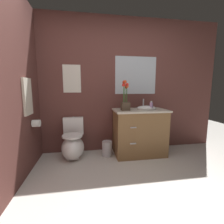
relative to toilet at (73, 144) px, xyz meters
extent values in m
plane|color=beige|center=(0.69, -1.46, -0.24)|extent=(8.46, 8.46, 0.00)
cube|color=brown|center=(0.89, 0.30, 1.01)|extent=(3.95, 0.05, 2.50)
ellipsoid|color=white|center=(0.00, -0.05, -0.04)|extent=(0.38, 0.48, 0.40)
cube|color=white|center=(0.00, 0.00, -0.15)|extent=(0.22, 0.26, 0.18)
cube|color=white|center=(0.00, 0.24, 0.28)|extent=(0.36, 0.13, 0.32)
cylinder|color=white|center=(0.00, -0.07, 0.17)|extent=(0.34, 0.34, 0.03)
cylinder|color=#B7B7BC|center=(0.00, 0.24, 0.44)|extent=(0.04, 0.04, 0.02)
cube|color=brown|center=(1.19, -0.03, 0.16)|extent=(0.90, 0.52, 0.80)
cube|color=beige|center=(1.19, -0.03, 0.57)|extent=(0.94, 0.56, 0.03)
ellipsoid|color=white|center=(1.31, -0.03, 0.61)|extent=(0.36, 0.26, 0.10)
cylinder|color=#B7B7BC|center=(1.31, 0.13, 0.68)|extent=(0.02, 0.02, 0.18)
cube|color=#B7B7BC|center=(0.99, -0.30, 0.33)|extent=(0.10, 0.02, 0.02)
cube|color=#B7B7BC|center=(0.99, -0.30, 0.06)|extent=(0.10, 0.02, 0.02)
cube|color=#4C3D2D|center=(0.91, -0.09, 0.66)|extent=(0.14, 0.14, 0.14)
cylinder|color=#386B2D|center=(0.93, -0.09, 0.86)|extent=(0.01, 0.01, 0.27)
sphere|color=#EA4C23|center=(0.93, -0.09, 1.00)|extent=(0.06, 0.06, 0.06)
cylinder|color=#386B2D|center=(0.92, -0.07, 0.86)|extent=(0.01, 0.01, 0.26)
sphere|color=red|center=(0.92, -0.07, 0.99)|extent=(0.06, 0.06, 0.06)
cylinder|color=#386B2D|center=(0.89, -0.06, 0.90)|extent=(0.01, 0.01, 0.34)
sphere|color=red|center=(0.89, -0.06, 1.07)|extent=(0.06, 0.06, 0.06)
cylinder|color=#386B2D|center=(0.87, -0.09, 0.87)|extent=(0.01, 0.01, 0.29)
sphere|color=red|center=(0.87, -0.09, 1.02)|extent=(0.06, 0.06, 0.06)
cylinder|color=#386B2D|center=(0.89, -0.10, 0.90)|extent=(0.01, 0.01, 0.34)
sphere|color=#EA4C23|center=(0.89, -0.10, 1.07)|extent=(0.06, 0.06, 0.06)
cylinder|color=#386B2D|center=(0.92, -0.12, 0.88)|extent=(0.01, 0.01, 0.30)
sphere|color=red|center=(0.92, -0.12, 1.03)|extent=(0.06, 0.06, 0.06)
cylinder|color=#B28CBF|center=(1.36, -0.11, 0.65)|extent=(0.05, 0.05, 0.13)
cylinder|color=#B7B7BC|center=(1.36, -0.11, 0.73)|extent=(0.03, 0.03, 0.02)
cylinder|color=#B7B7BC|center=(0.60, -0.02, -0.11)|extent=(0.18, 0.18, 0.26)
torus|color=#B7B7BC|center=(0.60, -0.02, 0.02)|extent=(0.18, 0.18, 0.01)
cube|color=silver|center=(0.00, 0.27, 1.13)|extent=(0.31, 0.01, 0.49)
cube|color=#B2BCC6|center=(1.19, 0.27, 1.21)|extent=(0.80, 0.01, 0.70)
cube|color=beige|center=(-0.57, -0.30, 0.85)|extent=(0.03, 0.28, 0.52)
cylinder|color=white|center=(-0.51, -0.20, 0.44)|extent=(0.11, 0.11, 0.11)
camera|label=1|loc=(0.26, -2.65, 0.96)|focal=24.84mm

